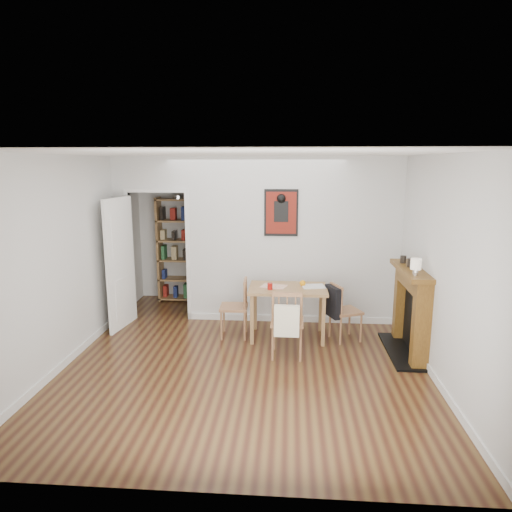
# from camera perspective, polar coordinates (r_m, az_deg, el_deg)

# --- Properties ---
(ground) EXTENTS (5.20, 5.20, 0.00)m
(ground) POSITION_cam_1_polar(r_m,az_deg,el_deg) (6.19, -1.07, -12.23)
(ground) COLOR #553A1B
(ground) RESTS_ON ground
(room_shell) EXTENTS (5.20, 5.20, 5.20)m
(room_shell) POSITION_cam_1_polar(r_m,az_deg,el_deg) (7.10, 0.70, 1.82)
(room_shell) COLOR silver
(room_shell) RESTS_ON ground
(dining_table) EXTENTS (1.11, 0.70, 0.75)m
(dining_table) POSITION_cam_1_polar(r_m,az_deg,el_deg) (6.57, 4.01, -4.69)
(dining_table) COLOR olive
(dining_table) RESTS_ON ground
(chair_left) EXTENTS (0.45, 0.45, 0.87)m
(chair_left) POSITION_cam_1_polar(r_m,az_deg,el_deg) (6.68, -2.78, -6.48)
(chair_left) COLOR olive
(chair_left) RESTS_ON ground
(chair_right) EXTENTS (0.58, 0.55, 0.84)m
(chair_right) POSITION_cam_1_polar(r_m,az_deg,el_deg) (6.66, 11.01, -6.75)
(chair_right) COLOR olive
(chair_right) RESTS_ON ground
(chair_front) EXTENTS (0.47, 0.53, 0.92)m
(chair_front) POSITION_cam_1_polar(r_m,az_deg,el_deg) (6.00, 3.93, -8.25)
(chair_front) COLOR olive
(chair_front) RESTS_ON ground
(bookshelf) EXTENTS (0.80, 0.32, 1.90)m
(bookshelf) POSITION_cam_1_polar(r_m,az_deg,el_deg) (8.43, -9.47, 0.71)
(bookshelf) COLOR olive
(bookshelf) RESTS_ON ground
(fireplace) EXTENTS (0.45, 1.25, 1.16)m
(fireplace) POSITION_cam_1_polar(r_m,az_deg,el_deg) (6.40, 18.89, -6.21)
(fireplace) COLOR brown
(fireplace) RESTS_ON ground
(red_glass) EXTENTS (0.07, 0.07, 0.09)m
(red_glass) POSITION_cam_1_polar(r_m,az_deg,el_deg) (6.41, 1.76, -3.79)
(red_glass) COLOR #9A120E
(red_glass) RESTS_ON dining_table
(orange_fruit) EXTENTS (0.09, 0.09, 0.09)m
(orange_fruit) POSITION_cam_1_polar(r_m,az_deg,el_deg) (6.61, 5.85, -3.41)
(orange_fruit) COLOR orange
(orange_fruit) RESTS_ON dining_table
(placemat) EXTENTS (0.41, 0.35, 0.00)m
(placemat) POSITION_cam_1_polar(r_m,az_deg,el_deg) (6.59, 2.23, -3.79)
(placemat) COLOR beige
(placemat) RESTS_ON dining_table
(notebook) EXTENTS (0.35, 0.28, 0.02)m
(notebook) POSITION_cam_1_polar(r_m,az_deg,el_deg) (6.60, 7.17, -3.79)
(notebook) COLOR silver
(notebook) RESTS_ON dining_table
(mantel_lamp) EXTENTS (0.13, 0.13, 0.21)m
(mantel_lamp) POSITION_cam_1_polar(r_m,az_deg,el_deg) (5.84, 19.36, -1.07)
(mantel_lamp) COLOR silver
(mantel_lamp) RESTS_ON fireplace
(ceramic_jar_a) EXTENTS (0.09, 0.09, 0.11)m
(ceramic_jar_a) POSITION_cam_1_polar(r_m,az_deg,el_deg) (6.30, 18.80, -0.81)
(ceramic_jar_a) COLOR black
(ceramic_jar_a) RESTS_ON fireplace
(ceramic_jar_b) EXTENTS (0.08, 0.08, 0.10)m
(ceramic_jar_b) POSITION_cam_1_polar(r_m,az_deg,el_deg) (6.53, 17.92, -0.40)
(ceramic_jar_b) COLOR black
(ceramic_jar_b) RESTS_ON fireplace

